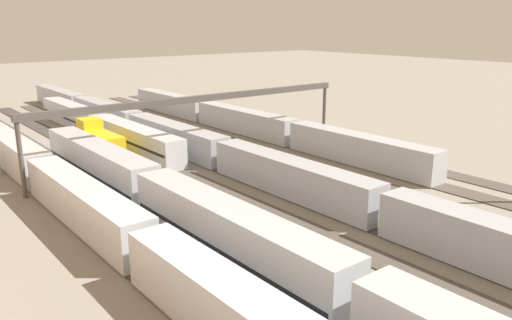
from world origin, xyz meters
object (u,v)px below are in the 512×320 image
at_px(train_on_track_6, 99,143).
at_px(train_on_track_1, 245,121).
at_px(signal_gantry, 202,103).
at_px(train_on_track_8, 83,204).
at_px(train_on_track_7, 229,239).
at_px(train_on_track_5, 100,126).
at_px(train_on_track_4, 218,152).

distance_m(train_on_track_6, train_on_track_1, 25.02).
distance_m(train_on_track_6, signal_gantry, 15.25).
distance_m(train_on_track_8, train_on_track_7, 16.23).
relative_size(train_on_track_5, signal_gantry, 1.05).
distance_m(train_on_track_6, train_on_track_5, 12.81).
distance_m(train_on_track_7, signal_gantry, 31.03).
height_order(train_on_track_7, train_on_track_1, train_on_track_7).
height_order(train_on_track_6, train_on_track_7, same).
bearing_deg(train_on_track_8, train_on_track_7, -162.04).
height_order(train_on_track_6, train_on_track_8, train_on_track_6).
bearing_deg(train_on_track_5, train_on_track_7, 168.35).
xyz_separation_m(train_on_track_6, train_on_track_7, (-36.69, 5.00, 0.45)).
bearing_deg(train_on_track_7, train_on_track_4, -32.65).
bearing_deg(train_on_track_8, train_on_track_6, -25.19).
bearing_deg(train_on_track_6, train_on_track_1, -87.88).
xyz_separation_m(train_on_track_4, signal_gantry, (3.25, 0.00, 5.73)).
relative_size(train_on_track_5, train_on_track_1, 0.66).
bearing_deg(train_on_track_6, signal_gantry, -135.10).
bearing_deg(train_on_track_8, train_on_track_5, -24.41).
distance_m(train_on_track_7, train_on_track_1, 48.12).
relative_size(train_on_track_7, train_on_track_1, 1.00).
height_order(train_on_track_6, signal_gantry, signal_gantry).
height_order(train_on_track_5, signal_gantry, signal_gantry).
xyz_separation_m(train_on_track_5, signal_gantry, (-21.82, -5.00, 5.79)).
xyz_separation_m(train_on_track_8, train_on_track_4, (7.98, -20.00, 0.05)).
bearing_deg(train_on_track_8, train_on_track_1, -57.63).
bearing_deg(train_on_track_7, train_on_track_6, -7.76).
bearing_deg(train_on_track_7, train_on_track_1, -38.57).
relative_size(train_on_track_8, signal_gantry, 2.66).
bearing_deg(signal_gantry, train_on_track_8, 119.31).
bearing_deg(train_on_track_5, signal_gantry, -167.10).
relative_size(train_on_track_8, train_on_track_4, 0.86).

